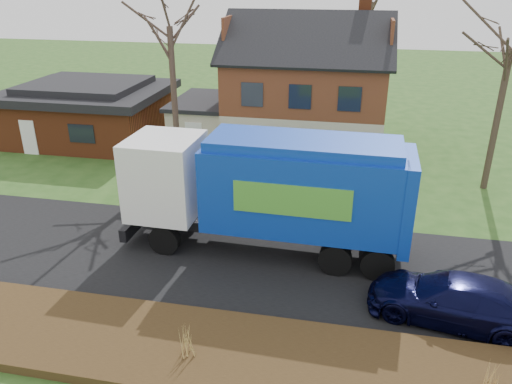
# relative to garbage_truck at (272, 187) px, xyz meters

# --- Properties ---
(ground) EXTENTS (120.00, 120.00, 0.00)m
(ground) POSITION_rel_garbage_truck_xyz_m (-2.10, -0.98, -2.68)
(ground) COLOR #274B19
(ground) RESTS_ON ground
(road) EXTENTS (80.00, 7.00, 0.02)m
(road) POSITION_rel_garbage_truck_xyz_m (-2.10, -0.98, -2.67)
(road) COLOR black
(road) RESTS_ON ground
(mulch_verge) EXTENTS (80.00, 3.50, 0.30)m
(mulch_verge) POSITION_rel_garbage_truck_xyz_m (-2.10, -6.28, -2.53)
(mulch_verge) COLOR #312010
(mulch_verge) RESTS_ON ground
(main_house) EXTENTS (12.95, 8.95, 9.26)m
(main_house) POSITION_rel_garbage_truck_xyz_m (-0.61, 12.92, 1.35)
(main_house) COLOR beige
(main_house) RESTS_ON ground
(ranch_house) EXTENTS (9.80, 8.20, 3.70)m
(ranch_house) POSITION_rel_garbage_truck_xyz_m (-14.10, 12.02, -0.87)
(ranch_house) COLOR brown
(ranch_house) RESTS_ON ground
(garbage_truck) EXTENTS (10.91, 3.16, 4.65)m
(garbage_truck) POSITION_rel_garbage_truck_xyz_m (0.00, 0.00, 0.00)
(garbage_truck) COLOR black
(garbage_truck) RESTS_ON ground
(silver_sedan) EXTENTS (4.73, 1.79, 1.54)m
(silver_sedan) POSITION_rel_garbage_truck_xyz_m (-4.74, 3.09, -1.91)
(silver_sedan) COLOR #ACB0B4
(silver_sedan) RESTS_ON ground
(navy_wagon) EXTENTS (5.58, 3.14, 1.53)m
(navy_wagon) POSITION_rel_garbage_truck_xyz_m (6.32, -3.18, -1.92)
(navy_wagon) COLOR black
(navy_wagon) RESTS_ON ground
(tree_front_west) EXTENTS (3.56, 3.56, 10.58)m
(tree_front_west) POSITION_rel_garbage_truck_xyz_m (-6.53, 7.59, 6.04)
(tree_front_west) COLOR #443229
(tree_front_west) RESTS_ON ground
(grass_clump_mid) EXTENTS (0.36, 0.29, 0.99)m
(grass_clump_mid) POSITION_rel_garbage_truck_xyz_m (-1.18, -6.61, -1.88)
(grass_clump_mid) COLOR tan
(grass_clump_mid) RESTS_ON mulch_verge
(grass_clump_east) EXTENTS (0.31, 0.25, 0.76)m
(grass_clump_east) POSITION_rel_garbage_truck_xyz_m (6.80, -6.27, -2.00)
(grass_clump_east) COLOR tan
(grass_clump_east) RESTS_ON mulch_verge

